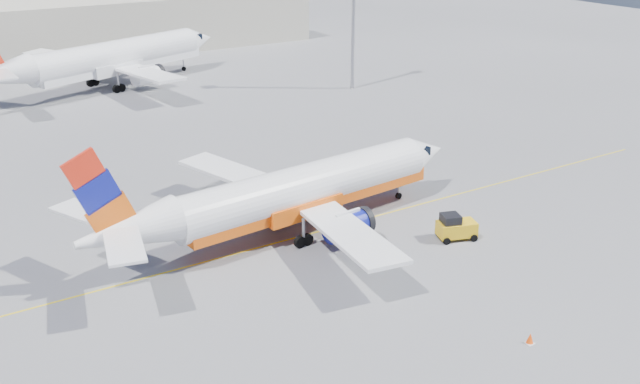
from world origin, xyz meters
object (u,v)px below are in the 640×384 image
gse_tug (455,227)px  traffic_cone (530,338)px  second_jet (110,59)px  main_jet (295,192)px

gse_tug → traffic_cone: bearing=-95.9°
second_jet → gse_tug: bearing=-103.5°
main_jet → traffic_cone: bearing=-84.6°
main_jet → second_jet: second_jet is taller
second_jet → gse_tug: size_ratio=12.33×
gse_tug → traffic_cone: gse_tug is taller
main_jet → gse_tug: bearing=-43.2°
gse_tug → second_jet: bearing=115.4°
second_jet → traffic_cone: (1.64, -66.50, -3.31)m
gse_tug → main_jet: bearing=160.8°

